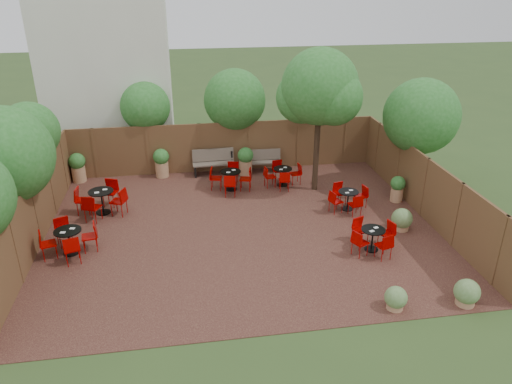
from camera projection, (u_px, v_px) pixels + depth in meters
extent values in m
plane|color=#354F23|center=(241.00, 229.00, 15.26)|extent=(80.00, 80.00, 0.00)
cube|color=#3A1A18|center=(241.00, 228.00, 15.26)|extent=(12.00, 10.00, 0.02)
cube|color=brown|center=(225.00, 147.00, 19.35)|extent=(12.00, 0.08, 2.00)
cube|color=brown|center=(35.00, 214.00, 13.99)|extent=(0.08, 10.00, 2.00)
cube|color=brown|center=(425.00, 187.00, 15.70)|extent=(0.08, 10.00, 2.00)
cube|color=silver|center=(108.00, 61.00, 20.16)|extent=(5.00, 4.00, 8.00)
sphere|color=#276A22|center=(30.00, 131.00, 15.95)|extent=(1.94, 1.94, 1.94)
sphere|color=#276A22|center=(3.00, 155.00, 13.17)|extent=(2.72, 2.72, 2.72)
sphere|color=#276A22|center=(145.00, 107.00, 18.90)|extent=(1.92, 1.92, 1.92)
sphere|color=#276A22|center=(235.00, 100.00, 19.24)|extent=(2.45, 2.45, 2.45)
sphere|color=#276A22|center=(307.00, 98.00, 19.88)|extent=(2.22, 2.22, 2.22)
sphere|color=#276A22|center=(421.00, 116.00, 16.85)|extent=(2.63, 2.63, 2.63)
cylinder|color=black|center=(317.00, 137.00, 17.17)|extent=(0.24, 0.24, 4.00)
sphere|color=#276A22|center=(320.00, 87.00, 16.42)|extent=(2.63, 2.63, 2.63)
sphere|color=#276A22|center=(302.00, 97.00, 16.89)|extent=(1.84, 1.84, 1.84)
sphere|color=#276A22|center=(334.00, 97.00, 16.24)|extent=(1.92, 1.92, 1.92)
cube|color=brown|center=(214.00, 164.00, 19.08)|extent=(1.65, 0.54, 0.05)
cube|color=brown|center=(213.00, 155.00, 19.16)|extent=(1.64, 0.18, 0.49)
cube|color=black|center=(195.00, 171.00, 19.08)|extent=(0.08, 0.49, 0.44)
cube|color=black|center=(233.00, 168.00, 19.29)|extent=(0.08, 0.49, 0.44)
cube|color=brown|center=(264.00, 162.00, 19.39)|extent=(1.44, 0.47, 0.05)
cube|color=brown|center=(263.00, 154.00, 19.46)|extent=(1.43, 0.15, 0.43)
cube|color=black|center=(248.00, 168.00, 19.39)|extent=(0.07, 0.43, 0.38)
cube|color=black|center=(279.00, 166.00, 19.57)|extent=(0.07, 0.43, 0.38)
cylinder|color=black|center=(371.00, 249.00, 14.06)|extent=(0.40, 0.40, 0.03)
cylinder|color=black|center=(372.00, 240.00, 13.92)|extent=(0.05, 0.05, 0.63)
cylinder|color=black|center=(373.00, 230.00, 13.79)|extent=(0.69, 0.69, 0.03)
cube|color=white|center=(376.00, 228.00, 13.86)|extent=(0.15, 0.13, 0.01)
cube|color=white|center=(372.00, 231.00, 13.67)|extent=(0.15, 0.13, 0.01)
cylinder|color=black|center=(104.00, 212.00, 16.21)|extent=(0.47, 0.47, 0.03)
cylinder|color=black|center=(102.00, 202.00, 16.05)|extent=(0.05, 0.05, 0.75)
cylinder|color=black|center=(101.00, 191.00, 15.89)|extent=(0.82, 0.82, 0.03)
cube|color=white|center=(105.00, 189.00, 15.98)|extent=(0.17, 0.14, 0.02)
cube|color=white|center=(97.00, 193.00, 15.75)|extent=(0.17, 0.14, 0.02)
cylinder|color=black|center=(347.00, 209.00, 16.46)|extent=(0.39, 0.39, 0.03)
cylinder|color=black|center=(348.00, 200.00, 16.33)|extent=(0.04, 0.04, 0.62)
cylinder|color=black|center=(349.00, 192.00, 16.20)|extent=(0.68, 0.68, 0.03)
cube|color=white|center=(351.00, 190.00, 16.27)|extent=(0.14, 0.11, 0.01)
cube|color=white|center=(347.00, 193.00, 16.08)|extent=(0.14, 0.11, 0.01)
cylinder|color=black|center=(71.00, 253.00, 13.88)|extent=(0.44, 0.44, 0.03)
cylinder|color=black|center=(69.00, 242.00, 13.73)|extent=(0.05, 0.05, 0.70)
cylinder|color=black|center=(67.00, 231.00, 13.59)|extent=(0.76, 0.76, 0.03)
cube|color=white|center=(72.00, 228.00, 13.66)|extent=(0.16, 0.14, 0.01)
cube|color=white|center=(63.00, 232.00, 13.45)|extent=(0.16, 0.14, 0.01)
cylinder|color=black|center=(231.00, 189.00, 17.95)|extent=(0.43, 0.43, 0.03)
cylinder|color=black|center=(231.00, 180.00, 17.81)|extent=(0.05, 0.05, 0.69)
cylinder|color=black|center=(231.00, 172.00, 17.66)|extent=(0.75, 0.75, 0.03)
cube|color=white|center=(234.00, 170.00, 17.74)|extent=(0.15, 0.11, 0.01)
cube|color=white|center=(228.00, 172.00, 17.53)|extent=(0.15, 0.11, 0.01)
cylinder|color=black|center=(282.00, 185.00, 18.32)|extent=(0.40, 0.40, 0.03)
cylinder|color=black|center=(283.00, 177.00, 18.19)|extent=(0.05, 0.05, 0.64)
cylinder|color=black|center=(283.00, 169.00, 18.05)|extent=(0.69, 0.69, 0.03)
cube|color=white|center=(285.00, 167.00, 18.13)|extent=(0.13, 0.10, 0.01)
cube|color=white|center=(281.00, 169.00, 17.93)|extent=(0.13, 0.10, 0.01)
cylinder|color=tan|center=(162.00, 169.00, 19.00)|extent=(0.51, 0.51, 0.59)
sphere|color=#276A22|center=(161.00, 157.00, 18.78)|extent=(0.62, 0.62, 0.62)
cylinder|color=tan|center=(246.00, 168.00, 19.17)|extent=(0.51, 0.51, 0.59)
sphere|color=#276A22|center=(246.00, 155.00, 18.95)|extent=(0.61, 0.61, 0.61)
cylinder|color=tan|center=(79.00, 174.00, 18.55)|extent=(0.51, 0.51, 0.59)
sphere|color=#276A22|center=(77.00, 161.00, 18.34)|extent=(0.62, 0.62, 0.62)
cylinder|color=tan|center=(397.00, 195.00, 16.96)|extent=(0.42, 0.42, 0.48)
sphere|color=#276A22|center=(398.00, 183.00, 16.78)|extent=(0.51, 0.51, 0.51)
cylinder|color=tan|center=(465.00, 300.00, 11.72)|extent=(0.45, 0.45, 0.21)
sphere|color=#5A7C40|center=(467.00, 292.00, 11.61)|extent=(0.62, 0.62, 0.62)
cylinder|color=tan|center=(395.00, 305.00, 11.57)|extent=(0.40, 0.40, 0.18)
sphere|color=#5A7C40|center=(396.00, 297.00, 11.48)|extent=(0.54, 0.54, 0.54)
cylinder|color=tan|center=(401.00, 226.00, 15.13)|extent=(0.47, 0.47, 0.21)
sphere|color=#5A7C40|center=(402.00, 219.00, 15.02)|extent=(0.64, 0.64, 0.64)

